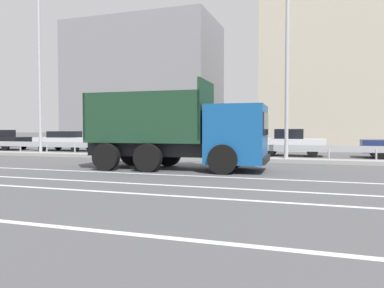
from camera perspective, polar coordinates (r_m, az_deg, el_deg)
ground_plane at (r=16.72m, az=-1.74°, el=-3.13°), size 320.00×320.00×0.00m
lane_strip_0 at (r=13.06m, az=-5.47°, el=-4.62°), size 63.56×0.16×0.01m
lane_strip_1 at (r=11.08m, az=-10.24°, el=-5.86°), size 63.56×0.16×0.01m
lane_strip_2 at (r=9.81m, az=-14.55°, el=-6.95°), size 63.56×0.16×0.01m
median_island at (r=19.20m, az=1.04°, el=-2.17°), size 34.96×1.10×0.18m
median_guardrail at (r=20.29m, az=2.06°, el=-0.58°), size 63.56×0.09×0.78m
dump_truck at (r=14.37m, az=0.85°, el=1.07°), size 7.14×2.93×3.41m
median_road_sign at (r=18.48m, az=9.57°, el=1.26°), size 0.75×0.16×2.37m
street_lamp_1 at (r=24.31m, az=-22.55°, el=11.64°), size 0.71×2.80×10.10m
street_lamp_2 at (r=18.53m, az=14.27°, el=11.91°), size 0.71×2.59×8.35m
parked_car_2 at (r=29.11m, az=-18.66°, el=0.48°), size 4.58×1.97×1.44m
parked_car_3 at (r=25.61m, az=-9.11°, el=0.33°), size 4.88×2.19×1.45m
parked_car_4 at (r=24.02m, az=3.17°, el=0.16°), size 4.90×1.99×1.37m
parked_car_5 at (r=22.82m, az=14.84°, el=0.20°), size 3.87×1.81×1.59m
background_building_0 at (r=44.92m, az=-7.30°, el=9.09°), size 16.96×9.35×13.91m
background_building_1 at (r=36.17m, az=24.66°, el=9.69°), size 16.90×8.10×12.78m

